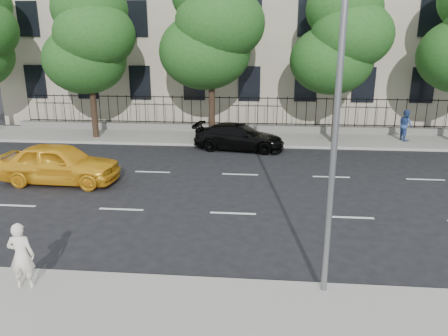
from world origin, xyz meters
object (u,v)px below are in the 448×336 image
object	(u,v)px
street_light	(336,73)
black_sedan	(239,137)
yellow_taxi	(59,163)
woman_near	(21,256)

from	to	relation	value
street_light	black_sedan	bearing A→B (deg)	102.01
yellow_taxi	black_sedan	bearing A→B (deg)	-46.31
street_light	woman_near	world-z (taller)	street_light
woman_near	black_sedan	bearing A→B (deg)	-113.55
woman_near	yellow_taxi	bearing A→B (deg)	-77.34
yellow_taxi	street_light	bearing A→B (deg)	-122.71
black_sedan	woman_near	world-z (taller)	woman_near
street_light	yellow_taxi	distance (m)	12.89
yellow_taxi	woman_near	bearing A→B (deg)	-158.23
yellow_taxi	black_sedan	xyz separation A→B (m)	(7.14, 6.31, -0.14)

